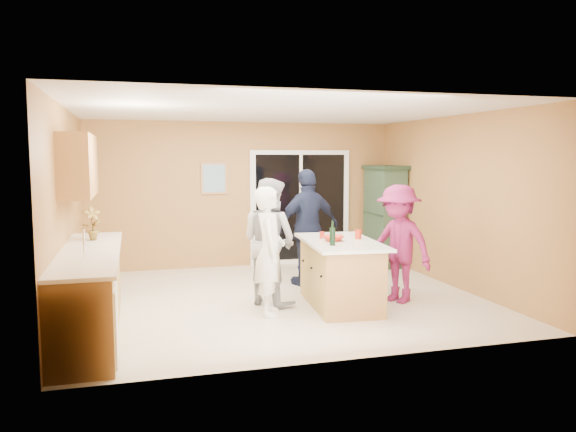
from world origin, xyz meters
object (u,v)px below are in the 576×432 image
object	(u,v)px
kitchen_island	(340,275)
woman_white	(270,251)
woman_magenta	(399,244)
green_hutch	(384,217)
woman_navy	(308,227)
woman_grey	(269,241)

from	to	relation	value
kitchen_island	woman_white	xyz separation A→B (m)	(-1.00, -0.14, 0.39)
kitchen_island	woman_white	bearing A→B (deg)	-167.08
woman_magenta	kitchen_island	bearing A→B (deg)	-117.66
green_hutch	kitchen_island	bearing A→B (deg)	-126.00
woman_white	woman_navy	distance (m)	1.75
green_hutch	woman_magenta	distance (m)	2.68
kitchen_island	woman_white	world-z (taller)	woman_white
kitchen_island	woman_grey	xyz separation A→B (m)	(-0.88, 0.37, 0.44)
kitchen_island	woman_grey	distance (m)	1.05
kitchen_island	woman_grey	size ratio (longest dim) A/B	1.03
kitchen_island	green_hutch	distance (m)	3.12
woman_navy	green_hutch	bearing A→B (deg)	-160.29
kitchen_island	green_hutch	xyz separation A→B (m)	(1.81, 2.50, 0.48)
green_hutch	woman_magenta	xyz separation A→B (m)	(-0.97, -2.50, -0.09)
woman_grey	woman_white	bearing A→B (deg)	132.03
woman_white	woman_grey	world-z (taller)	woman_grey
woman_grey	woman_navy	world-z (taller)	woman_navy
green_hutch	woman_grey	size ratio (longest dim) A/B	1.07
woman_grey	woman_navy	distance (m)	1.26
green_hutch	woman_magenta	size ratio (longest dim) A/B	1.14
woman_grey	woman_magenta	size ratio (longest dim) A/B	1.06
woman_white	woman_navy	bearing A→B (deg)	-21.82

